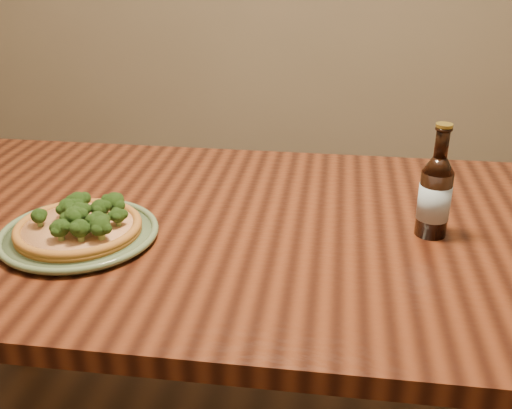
# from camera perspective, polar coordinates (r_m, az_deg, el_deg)

# --- Properties ---
(table) EXTENTS (1.60, 0.90, 0.75)m
(table) POSITION_cam_1_polar(r_m,az_deg,el_deg) (1.32, -4.24, -5.14)
(table) COLOR #4C2010
(table) RESTS_ON ground
(plate) EXTENTS (0.31, 0.31, 0.02)m
(plate) POSITION_cam_1_polar(r_m,az_deg,el_deg) (1.24, -16.48, -2.68)
(plate) COLOR #586B49
(plate) RESTS_ON table
(pizza) EXTENTS (0.25, 0.25, 0.07)m
(pizza) POSITION_cam_1_polar(r_m,az_deg,el_deg) (1.23, -16.42, -1.88)
(pizza) COLOR #A36525
(pizza) RESTS_ON plate
(beer_bottle) EXTENTS (0.06, 0.06, 0.23)m
(beer_bottle) POSITION_cam_1_polar(r_m,az_deg,el_deg) (1.23, 16.67, 0.86)
(beer_bottle) COLOR black
(beer_bottle) RESTS_ON table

